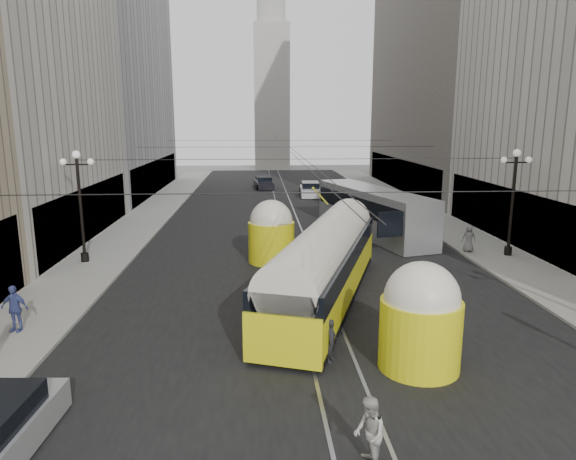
{
  "coord_description": "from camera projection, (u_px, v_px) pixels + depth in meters",
  "views": [
    {
      "loc": [
        -2.52,
        -11.36,
        8.14
      ],
      "look_at": [
        -1.12,
        12.62,
        3.02
      ],
      "focal_mm": 32.0,
      "sensor_mm": 36.0,
      "label": 1
    }
  ],
  "objects": [
    {
      "name": "building_right_far",
      "position": [
        457.0,
        46.0,
        57.53
      ],
      "size": [
        12.6,
        32.6,
        32.6
      ],
      "color": "#514C47",
      "rests_on": "ground"
    },
    {
      "name": "sidewalk_left",
      "position": [
        156.0,
        210.0,
        47.37
      ],
      "size": [
        4.0,
        72.0,
        0.15
      ],
      "primitive_type": "cube",
      "color": "gray",
      "rests_on": "ground"
    },
    {
      "name": "road",
      "position": [
        287.0,
        216.0,
        44.66
      ],
      "size": [
        20.0,
        85.0,
        0.02
      ],
      "primitive_type": "cube",
      "color": "black",
      "rests_on": "ground"
    },
    {
      "name": "pedestrian_crossing_b",
      "position": [
        369.0,
        434.0,
        12.1
      ],
      "size": [
        0.69,
        0.88,
        1.81
      ],
      "primitive_type": "imported",
      "rotation": [
        0.0,
        0.0,
        -1.57
      ],
      "color": "#AAA89E",
      "rests_on": "ground"
    },
    {
      "name": "city_bus",
      "position": [
        372.0,
        210.0,
        37.11
      ],
      "size": [
        6.26,
        13.61,
        3.34
      ],
      "color": "#B0B3B6",
      "rests_on": "ground"
    },
    {
      "name": "rail_right",
      "position": [
        296.0,
        216.0,
        44.7
      ],
      "size": [
        0.12,
        85.0,
        0.04
      ],
      "primitive_type": "cube",
      "color": "gray",
      "rests_on": "ground"
    },
    {
      "name": "streetcar",
      "position": [
        325.0,
        262.0,
        23.37
      ],
      "size": [
        7.27,
        16.24,
        3.73
      ],
      "color": "yellow",
      "rests_on": "ground"
    },
    {
      "name": "rail_left",
      "position": [
        279.0,
        216.0,
        44.62
      ],
      "size": [
        0.12,
        85.0,
        0.04
      ],
      "primitive_type": "cube",
      "color": "gray",
      "rests_on": "ground"
    },
    {
      "name": "ground",
      "position": [
        361.0,
        450.0,
        12.93
      ],
      "size": [
        170.0,
        170.0,
        0.0
      ],
      "primitive_type": "plane",
      "color": "slate",
      "rests_on": "ground"
    },
    {
      "name": "building_left_far",
      "position": [
        96.0,
        63.0,
        55.66
      ],
      "size": [
        12.6,
        28.6,
        28.6
      ],
      "color": "#999999",
      "rests_on": "ground"
    },
    {
      "name": "sedan_white_far",
      "position": [
        310.0,
        190.0,
        56.23
      ],
      "size": [
        2.3,
        5.13,
        1.59
      ],
      "color": "white",
      "rests_on": "ground"
    },
    {
      "name": "pedestrian_crossing_a",
      "position": [
        331.0,
        340.0,
        17.55
      ],
      "size": [
        0.55,
        0.66,
        1.54
      ],
      "primitive_type": "imported",
      "rotation": [
        0.0,
        0.0,
        1.19
      ],
      "color": "black",
      "rests_on": "ground"
    },
    {
      "name": "lamppost_right_mid",
      "position": [
        513.0,
        196.0,
        30.44
      ],
      "size": [
        1.86,
        0.44,
        6.37
      ],
      "color": "black",
      "rests_on": "sidewalk_right"
    },
    {
      "name": "catenary",
      "position": [
        290.0,
        149.0,
        42.45
      ],
      "size": [
        25.0,
        72.0,
        0.23
      ],
      "color": "black",
      "rests_on": "ground"
    },
    {
      "name": "distant_tower",
      "position": [
        272.0,
        80.0,
        87.91
      ],
      "size": [
        6.0,
        6.0,
        31.36
      ],
      "color": "#B2AFA8",
      "rests_on": "ground"
    },
    {
      "name": "sedan_dark_far",
      "position": [
        264.0,
        183.0,
        62.65
      ],
      "size": [
        2.5,
        4.91,
        1.49
      ],
      "color": "black",
      "rests_on": "ground"
    },
    {
      "name": "pedestrian_sidewalk_right",
      "position": [
        469.0,
        238.0,
        31.78
      ],
      "size": [
        0.95,
        0.74,
        1.7
      ],
      "primitive_type": "imported",
      "rotation": [
        0.0,
        0.0,
        2.83
      ],
      "color": "slate",
      "rests_on": "sidewalk_right"
    },
    {
      "name": "pedestrian_sidewalk_left",
      "position": [
        14.0,
        308.0,
        19.74
      ],
      "size": [
        1.16,
        0.77,
        1.83
      ],
      "primitive_type": "imported",
      "rotation": [
        0.0,
        0.0,
        -0.15
      ],
      "color": "#404B8B",
      "rests_on": "sidewalk_left"
    },
    {
      "name": "sidewalk_right",
      "position": [
        411.0,
        207.0,
        48.75
      ],
      "size": [
        4.0,
        72.0,
        0.15
      ],
      "primitive_type": "cube",
      "color": "gray",
      "rests_on": "ground"
    },
    {
      "name": "lamppost_left_mid",
      "position": [
        80.0,
        200.0,
        29.0
      ],
      "size": [
        1.86,
        0.44,
        6.37
      ],
      "color": "black",
      "rests_on": "sidewalk_left"
    }
  ]
}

